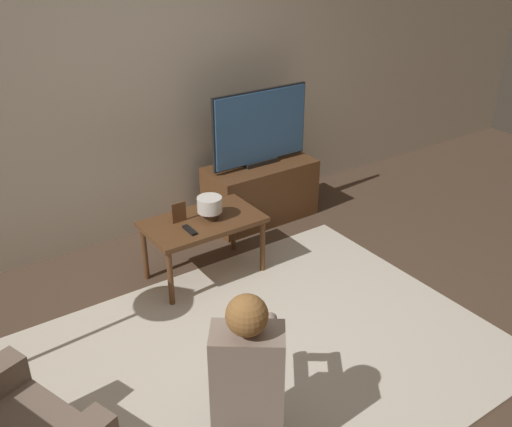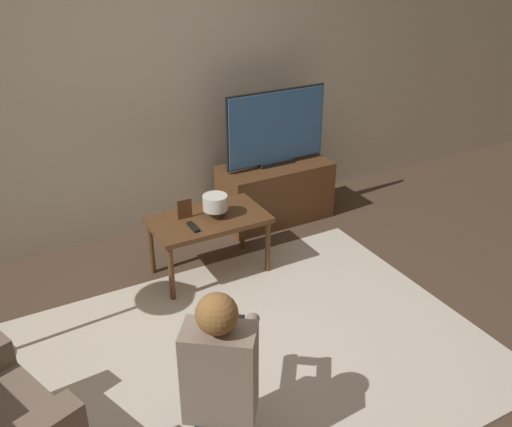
{
  "view_description": "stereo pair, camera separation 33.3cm",
  "coord_description": "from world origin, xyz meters",
  "px_view_note": "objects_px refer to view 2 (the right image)",
  "views": [
    {
      "loc": [
        -1.55,
        -2.22,
        2.38
      ],
      "look_at": [
        0.31,
        0.49,
        0.7
      ],
      "focal_mm": 40.0,
      "sensor_mm": 36.0,
      "label": 1
    },
    {
      "loc": [
        -1.27,
        -2.4,
        2.38
      ],
      "look_at": [
        0.31,
        0.49,
        0.7
      ],
      "focal_mm": 40.0,
      "sensor_mm": 36.0,
      "label": 2
    }
  ],
  "objects_px": {
    "coffee_table": "(209,224)",
    "table_lamp": "(215,204)",
    "person_kneeling": "(219,381)",
    "tv": "(276,128)"
  },
  "relations": [
    {
      "from": "tv",
      "to": "coffee_table",
      "type": "height_order",
      "value": "tv"
    },
    {
      "from": "person_kneeling",
      "to": "table_lamp",
      "type": "relative_size",
      "value": 5.28
    },
    {
      "from": "person_kneeling",
      "to": "table_lamp",
      "type": "xyz_separation_m",
      "value": [
        0.7,
        1.54,
        0.09
      ]
    },
    {
      "from": "tv",
      "to": "coffee_table",
      "type": "bearing_deg",
      "value": -148.52
    },
    {
      "from": "coffee_table",
      "to": "table_lamp",
      "type": "height_order",
      "value": "table_lamp"
    },
    {
      "from": "coffee_table",
      "to": "person_kneeling",
      "type": "bearing_deg",
      "value": -112.66
    },
    {
      "from": "tv",
      "to": "coffee_table",
      "type": "relative_size",
      "value": 1.09
    },
    {
      "from": "table_lamp",
      "to": "person_kneeling",
      "type": "bearing_deg",
      "value": -114.5
    },
    {
      "from": "coffee_table",
      "to": "table_lamp",
      "type": "relative_size",
      "value": 4.71
    },
    {
      "from": "tv",
      "to": "coffee_table",
      "type": "distance_m",
      "value": 1.12
    }
  ]
}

